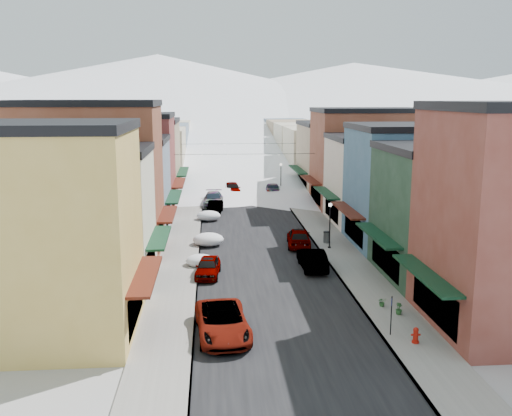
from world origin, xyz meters
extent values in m
plane|color=gray|center=(0.00, 0.00, 0.00)|extent=(600.00, 600.00, 0.00)
cube|color=black|center=(0.00, 60.00, 0.01)|extent=(10.00, 160.00, 0.01)
cube|color=gray|center=(-6.60, 60.00, 0.07)|extent=(3.20, 160.00, 0.15)
cube|color=gray|center=(6.60, 60.00, 0.07)|extent=(3.20, 160.00, 0.15)
cube|color=slate|center=(-5.05, 60.00, 0.07)|extent=(0.10, 160.00, 0.15)
cube|color=slate|center=(5.05, 60.00, 0.07)|extent=(0.10, 160.00, 0.15)
cube|color=gold|center=(-13.20, 4.00, 5.50)|extent=(10.00, 8.50, 11.00)
cube|color=black|center=(-13.20, 4.00, 11.25)|extent=(10.20, 8.70, 0.50)
cube|color=#4E190D|center=(-7.60, 4.00, 3.20)|extent=(1.20, 7.22, 0.15)
cube|color=beige|center=(-13.20, 12.50, 4.50)|extent=(10.00, 8.00, 9.00)
cube|color=black|center=(-13.20, 12.50, 9.25)|extent=(10.20, 8.20, 0.50)
cube|color=#0E321C|center=(-7.60, 12.50, 3.20)|extent=(1.20, 6.80, 0.15)
cube|color=brown|center=(-13.70, 20.50, 6.00)|extent=(11.00, 8.00, 12.00)
cube|color=black|center=(-13.70, 20.50, 12.25)|extent=(11.20, 8.20, 0.50)
cube|color=#4E190D|center=(-7.60, 20.50, 3.20)|extent=(1.20, 6.80, 0.15)
cube|color=gray|center=(-13.20, 29.00, 4.25)|extent=(10.00, 9.00, 8.50)
cube|color=black|center=(-13.20, 29.00, 8.75)|extent=(10.20, 9.20, 0.50)
cube|color=#0E321C|center=(-7.60, 29.00, 3.20)|extent=(1.20, 7.65, 0.15)
cube|color=maroon|center=(-14.20, 38.00, 5.25)|extent=(12.00, 9.00, 10.50)
cube|color=black|center=(-14.20, 38.00, 10.75)|extent=(12.20, 9.20, 0.50)
cube|color=#4E190D|center=(-7.60, 38.00, 3.20)|extent=(1.20, 7.65, 0.15)
cube|color=#917E5F|center=(-13.20, 48.00, 4.75)|extent=(10.00, 11.00, 9.50)
cube|color=black|center=(-13.20, 48.00, 9.75)|extent=(10.20, 11.20, 0.50)
cube|color=#0E321C|center=(-7.60, 48.00, 3.20)|extent=(1.20, 9.35, 0.15)
cube|color=#0E321C|center=(7.60, 3.00, 3.20)|extent=(1.20, 7.65, 0.15)
cube|color=#1A3623|center=(13.20, 12.00, 4.50)|extent=(10.00, 9.00, 9.00)
cube|color=black|center=(13.20, 12.00, 9.25)|extent=(10.20, 9.20, 0.50)
cube|color=#0E321C|center=(7.60, 12.00, 3.20)|extent=(1.20, 7.65, 0.15)
cube|color=#365D7A|center=(13.20, 21.00, 5.00)|extent=(10.00, 9.00, 10.00)
cube|color=black|center=(13.20, 21.00, 10.25)|extent=(10.20, 9.20, 0.50)
cube|color=#4E190D|center=(7.60, 21.00, 3.20)|extent=(1.20, 7.65, 0.15)
cube|color=beige|center=(13.70, 30.00, 4.25)|extent=(11.00, 9.00, 8.50)
cube|color=black|center=(13.70, 30.00, 8.75)|extent=(11.20, 9.20, 0.50)
cube|color=#0E321C|center=(7.60, 30.00, 3.20)|extent=(1.20, 7.65, 0.15)
cube|color=brown|center=(14.20, 39.00, 5.50)|extent=(12.00, 9.00, 11.00)
cube|color=black|center=(14.20, 39.00, 11.25)|extent=(12.20, 9.20, 0.50)
cube|color=#4E190D|center=(7.60, 39.00, 3.20)|extent=(1.20, 7.65, 0.15)
cube|color=tan|center=(13.20, 49.00, 4.50)|extent=(10.00, 11.00, 9.00)
cube|color=black|center=(13.20, 49.00, 9.25)|extent=(10.20, 11.20, 0.50)
cube|color=#0E321C|center=(7.60, 49.00, 3.20)|extent=(1.20, 9.35, 0.15)
cube|color=gray|center=(-12.50, 62.00, 4.00)|extent=(9.00, 13.00, 8.00)
cube|color=gray|center=(12.50, 62.00, 4.00)|extent=(9.00, 13.00, 8.00)
cube|color=gray|center=(-12.50, 76.00, 4.00)|extent=(9.00, 13.00, 8.00)
cube|color=gray|center=(12.50, 76.00, 4.00)|extent=(9.00, 13.00, 8.00)
cube|color=gray|center=(-12.50, 90.00, 4.00)|extent=(9.00, 13.00, 8.00)
cube|color=gray|center=(12.50, 90.00, 4.00)|extent=(9.00, 13.00, 8.00)
cube|color=gray|center=(-12.50, 104.00, 4.00)|extent=(9.00, 13.00, 8.00)
cube|color=gray|center=(12.50, 104.00, 4.00)|extent=(9.00, 13.00, 8.00)
cube|color=silver|center=(0.00, 225.00, 6.00)|extent=(360.00, 40.00, 12.00)
cone|color=white|center=(-30.00, 275.00, 17.00)|extent=(300.00, 300.00, 34.00)
cone|color=white|center=(70.00, 270.00, 15.00)|extent=(320.00, 320.00, 30.00)
cylinder|color=black|center=(0.00, 40.00, 6.20)|extent=(16.40, 0.04, 0.04)
cylinder|color=black|center=(0.00, 55.00, 6.20)|extent=(16.40, 0.04, 0.04)
imported|color=silver|center=(-3.50, 3.00, 0.82)|extent=(3.20, 6.09, 1.63)
imported|color=#ADB0B6|center=(-4.30, 13.59, 0.70)|extent=(2.06, 4.25, 1.40)
imported|color=black|center=(-3.58, 36.26, 0.69)|extent=(1.94, 4.33, 1.38)
imported|color=gray|center=(-3.73, 40.62, 0.81)|extent=(2.44, 5.67, 1.63)
imported|color=black|center=(3.50, 14.73, 0.79)|extent=(1.71, 4.79, 1.58)
imported|color=gray|center=(3.50, 21.33, 0.83)|extent=(2.44, 5.05, 1.66)
imported|color=black|center=(4.12, 48.15, 0.75)|extent=(2.41, 5.27, 1.49)
imported|color=#989AA0|center=(-1.20, 48.16, 0.86)|extent=(2.37, 5.18, 1.72)
imported|color=silver|center=(1.99, 71.21, 0.70)|extent=(2.66, 5.20, 1.41)
cylinder|color=#AA1409|center=(6.49, 1.00, 0.21)|extent=(0.38, 0.38, 0.11)
cylinder|color=#AA1409|center=(6.49, 1.00, 0.48)|extent=(0.26, 0.26, 0.66)
sphere|color=#AA1409|center=(6.49, 1.00, 0.86)|extent=(0.29, 0.29, 0.29)
cylinder|color=#AA1409|center=(6.49, 1.00, 0.59)|extent=(0.50, 0.11, 0.11)
cylinder|color=black|center=(5.50, 2.09, 1.24)|extent=(0.06, 0.06, 2.18)
cube|color=navy|center=(5.50, 2.09, 2.03)|extent=(0.14, 0.28, 0.40)
cylinder|color=#595C5E|center=(6.04, 21.85, 0.62)|extent=(0.55, 0.55, 0.95)
cylinder|color=black|center=(6.04, 21.85, 1.12)|extent=(0.59, 0.59, 0.06)
cylinder|color=black|center=(5.94, 20.14, 0.19)|extent=(0.27, 0.27, 0.09)
cylinder|color=black|center=(5.94, 20.14, 1.93)|extent=(0.11, 0.11, 3.57)
sphere|color=white|center=(5.94, 20.14, 3.85)|extent=(0.32, 0.32, 0.32)
cylinder|color=black|center=(5.20, 47.89, 0.20)|extent=(0.28, 0.28, 0.09)
cylinder|color=black|center=(5.20, 47.89, 2.02)|extent=(0.11, 0.11, 3.73)
sphere|color=white|center=(5.20, 47.89, 4.02)|extent=(0.34, 0.34, 0.34)
imported|color=#2A5E2C|center=(6.32, 6.29, 0.43)|extent=(0.53, 0.47, 0.56)
imported|color=#275627|center=(6.91, 4.94, 0.49)|extent=(0.48, 0.48, 0.69)
ellipsoid|color=white|center=(-4.90, 15.99, 0.47)|extent=(2.23, 1.89, 0.94)
ellipsoid|color=white|center=(-4.70, 17.19, 0.24)|extent=(0.95, 0.86, 0.48)
ellipsoid|color=white|center=(-4.30, 22.17, 0.57)|extent=(2.67, 2.26, 1.13)
ellipsoid|color=white|center=(-4.10, 23.37, 0.29)|extent=(1.14, 1.03, 0.57)
ellipsoid|color=white|center=(-4.30, 32.43, 0.53)|extent=(2.48, 2.10, 1.05)
ellipsoid|color=white|center=(-4.10, 33.63, 0.27)|extent=(1.06, 0.95, 0.53)
camera|label=1|loc=(-3.99, -26.01, 12.72)|focal=40.00mm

